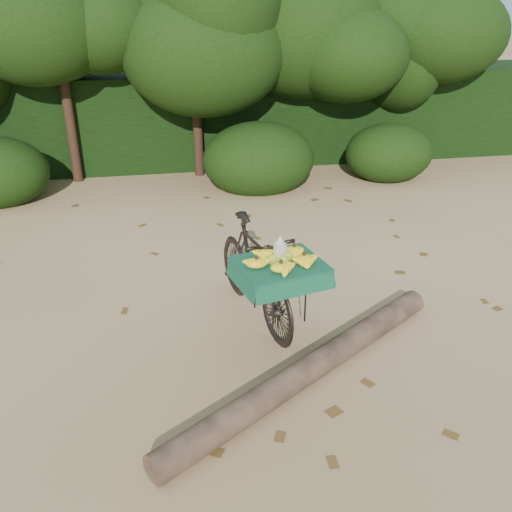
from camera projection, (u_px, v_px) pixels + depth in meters
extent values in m
plane|color=tan|center=(197.00, 316.00, 5.93)|extent=(80.00, 80.00, 0.00)
imported|color=black|center=(255.00, 271.00, 5.70)|extent=(0.92, 1.90, 1.10)
cube|color=black|center=(280.00, 265.00, 5.06)|extent=(0.49, 0.56, 0.03)
cube|color=#144B2E|center=(280.00, 263.00, 5.05)|extent=(0.92, 0.82, 0.01)
ellipsoid|color=olive|center=(288.00, 256.00, 5.05)|extent=(0.11, 0.08, 0.12)
ellipsoid|color=olive|center=(277.00, 255.00, 5.08)|extent=(0.11, 0.08, 0.12)
ellipsoid|color=olive|center=(273.00, 259.00, 5.00)|extent=(0.11, 0.08, 0.12)
ellipsoid|color=olive|center=(283.00, 261.00, 4.97)|extent=(0.11, 0.08, 0.12)
cylinder|color=#EAE5C6|center=(280.00, 252.00, 5.01)|extent=(0.13, 0.13, 0.16)
cylinder|color=brown|center=(311.00, 368.00, 4.91)|extent=(3.02, 2.09, 0.25)
cube|color=black|center=(169.00, 118.00, 11.12)|extent=(26.00, 1.80, 1.80)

